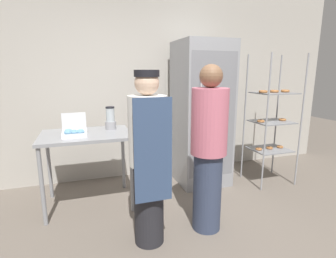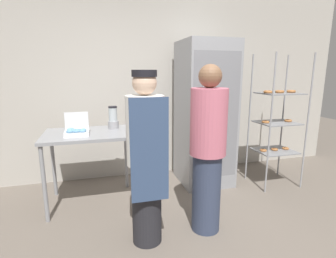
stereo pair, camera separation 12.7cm
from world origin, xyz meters
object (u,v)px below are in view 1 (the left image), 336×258
(person_customer, at_px, (209,149))
(person_baker, at_px, (148,158))
(baking_rack, at_px, (272,120))
(blender_pitcher, at_px, (110,119))
(refrigerator, at_px, (201,114))
(donut_box, at_px, (74,132))

(person_customer, bearing_deg, person_baker, -176.28)
(baking_rack, bearing_deg, blender_pitcher, 173.75)
(refrigerator, distance_m, person_baker, 1.61)
(donut_box, distance_m, blender_pitcher, 0.51)
(baking_rack, relative_size, person_baker, 1.14)
(person_baker, bearing_deg, blender_pitcher, 100.83)
(baking_rack, bearing_deg, refrigerator, 159.91)
(refrigerator, relative_size, donut_box, 7.61)
(person_baker, relative_size, person_customer, 0.97)
(refrigerator, xyz_separation_m, blender_pitcher, (-1.28, -0.10, 0.01))
(refrigerator, relative_size, person_customer, 1.21)
(donut_box, bearing_deg, baking_rack, 0.60)
(baking_rack, xyz_separation_m, blender_pitcher, (-2.22, 0.24, 0.09))
(person_baker, bearing_deg, donut_box, 127.64)
(person_customer, bearing_deg, baking_rack, 29.98)
(person_customer, bearing_deg, blender_pitcher, 128.10)
(blender_pitcher, bearing_deg, baking_rack, -6.25)
(baking_rack, distance_m, person_customer, 1.61)
(refrigerator, xyz_separation_m, person_baker, (-1.07, -1.19, -0.17))
(refrigerator, bearing_deg, donut_box, -167.71)
(refrigerator, relative_size, baking_rack, 1.10)
(donut_box, height_order, person_baker, person_baker)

